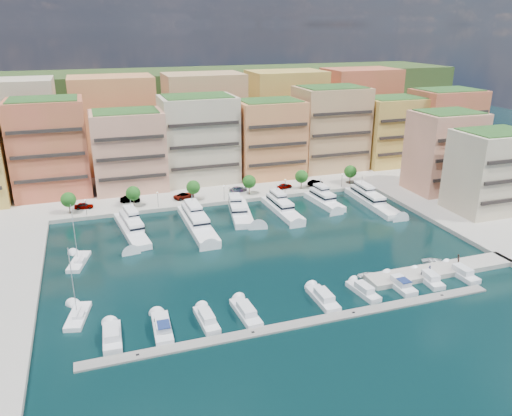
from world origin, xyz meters
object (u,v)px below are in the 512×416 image
object	(u,v)px
tree_4	(302,176)
cruiser_6	(363,291)
person_0	(430,270)
yacht_3	(240,211)
tree_3	(249,182)
cruiser_5	(323,299)
tree_1	(133,193)
yacht_2	(197,221)
car_4	(285,186)
tree_5	(350,172)
yacht_6	(370,200)
tender_0	(367,275)
car_2	(184,196)
cruiser_2	(207,320)
cruiser_8	(429,279)
yacht_1	(131,228)
lamppost_3	(285,184)
car_3	(238,189)
yacht_4	(281,208)
tender_2	(432,261)
cruiser_0	(112,337)
lamppost_1	(158,197)
car_0	(84,206)
cruiser_1	(162,328)
cruiser_9	(461,273)
sailboat_0	(78,317)
yacht_5	(323,200)
lamppost_0	(86,204)
cruiser_3	(246,313)
tree_0	(68,200)
lamppost_4	(342,178)
person_1	(458,258)
lamppost_2	(224,190)
sailboat_2	(79,262)
cruiser_7	(399,285)

from	to	relation	value
tree_4	cruiser_6	size ratio (longest dim) A/B	0.71
person_0	yacht_3	bearing A→B (deg)	18.94
tree_3	cruiser_5	xyz separation A→B (m)	(-5.07, -58.10, -4.20)
tree_1	yacht_2	bearing A→B (deg)	-50.46
car_4	cruiser_6	bearing A→B (deg)	156.60
tree_5	yacht_6	size ratio (longest dim) A/B	0.23
tender_0	car_2	xyz separation A→B (m)	(-25.28, 54.79, 1.42)
cruiser_2	cruiser_8	xyz separation A→B (m)	(43.48, 0.01, 0.00)
tree_3	yacht_1	distance (m)	37.48
lamppost_3	car_3	size ratio (longest dim) A/B	0.73
cruiser_8	yacht_4	bearing A→B (deg)	106.06
tender_2	person_0	distance (m)	7.48
cruiser_0	lamppost_1	bearing A→B (deg)	74.69
car_0	tender_0	bearing A→B (deg)	-128.77
yacht_3	cruiser_1	world-z (taller)	yacht_3
tender_0	car_0	xyz separation A→B (m)	(-51.70, 55.18, 1.42)
tender_2	car_2	size ratio (longest dim) A/B	0.72
cruiser_6	cruiser_9	size ratio (longest dim) A/B	0.98
sailboat_0	tender_0	xyz separation A→B (m)	(53.43, -2.53, 0.08)
yacht_5	cruiser_8	world-z (taller)	yacht_5
sailboat_0	cruiser_0	bearing A→B (deg)	-58.09
lamppost_0	cruiser_3	distance (m)	61.06
lamppost_0	yacht_6	bearing A→B (deg)	-10.16
tender_0	tree_0	bearing A→B (deg)	41.27
yacht_4	sailboat_0	distance (m)	62.48
car_3	car_4	size ratio (longest dim) A/B	1.24
yacht_3	cruiser_1	size ratio (longest dim) A/B	2.05
tree_5	lamppost_4	world-z (taller)	tree_5
yacht_5	tree_3	bearing A→B (deg)	146.96
yacht_6	person_1	bearing A→B (deg)	-94.79
yacht_3	cruiser_8	world-z (taller)	yacht_3
lamppost_2	person_1	bearing A→B (deg)	-56.56
lamppost_2	cruiser_9	world-z (taller)	lamppost_2
car_0	person_0	size ratio (longest dim) A/B	2.75
tree_1	yacht_6	xyz separation A→B (m)	(61.84, -15.53, -3.53)
tree_3	lamppost_2	distance (m)	8.37
lamppost_1	cruiser_9	world-z (taller)	lamppost_1
cruiser_2	car_0	size ratio (longest dim) A/B	1.72
yacht_4	lamppost_3	bearing A→B (deg)	63.65
tree_1	sailboat_2	size ratio (longest dim) A/B	0.43
lamppost_1	yacht_6	distance (m)	57.45
cruiser_3	car_2	world-z (taller)	car_2
lamppost_4	person_0	size ratio (longest dim) A/B	2.43
tree_1	yacht_4	xyz separation A→B (m)	(36.43, -13.54, -3.65)
tree_5	person_1	size ratio (longest dim) A/B	3.10
cruiser_1	sailboat_0	size ratio (longest dim) A/B	0.68
cruiser_7	tree_3	bearing A→B (deg)	100.42
cruiser_6	sailboat_2	world-z (taller)	sailboat_2
cruiser_8	yacht_1	bearing A→B (deg)	139.96
yacht_3	cruiser_5	xyz separation A→B (m)	(1.59, -45.45, -0.66)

